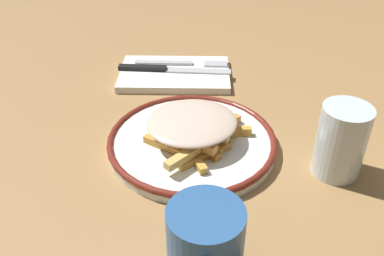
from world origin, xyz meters
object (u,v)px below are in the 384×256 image
Objects in this scene: plate at (192,142)px; napkin at (175,74)px; coffee_mug at (205,246)px; fries_heap at (195,128)px; fork at (182,63)px; knife at (164,69)px; water_glass at (341,141)px.

napkin is (-0.22, -0.04, -0.00)m from plate.
coffee_mug is (0.22, 0.02, 0.04)m from plate.
plate is 2.33× the size of coffee_mug.
plate is 0.03m from fries_heap.
knife is at bearing -49.14° from fork.
napkin is at bearing -138.94° from water_glass.
fork is (-0.24, -0.02, 0.01)m from plate.
plate is 1.50× the size of fries_heap.
coffee_mug is (0.44, 0.07, 0.03)m from knife.
water_glass is (0.05, 0.19, 0.04)m from plate.
knife reaches higher than plate.
plate is at bearing -175.44° from coffee_mug.
plate is 0.22m from coffee_mug.
water_glass reaches higher than plate.
knife is (-0.22, -0.06, 0.01)m from plate.
water_glass is (0.05, 0.19, 0.01)m from fries_heap.
fork is (-0.03, 0.01, 0.01)m from napkin.
water_glass is at bearing 75.90° from plate.
water_glass is (0.27, 0.25, 0.03)m from knife.
coffee_mug reaches higher than fork.
fries_heap is at bearing -103.39° from water_glass.
plate is at bearing -128.00° from fries_heap.
fries_heap is at bearing 15.34° from knife.
knife is at bearing -165.57° from plate.
napkin is 0.03m from fork.
plate is at bearing -104.10° from water_glass.
coffee_mug reaches higher than fries_heap.
fries_heap is 0.22m from coffee_mug.
water_glass is at bearing 43.18° from knife.
water_glass reaches higher than napkin.
fork is 0.47m from coffee_mug.
knife is at bearing -93.03° from napkin.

